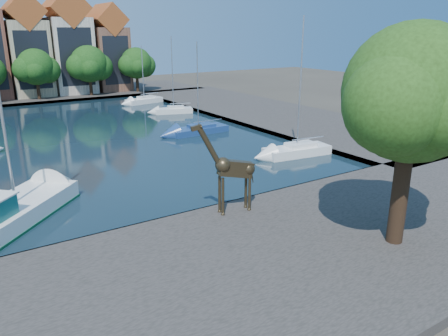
# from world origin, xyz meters

# --- Properties ---
(ground) EXTENTS (160.00, 160.00, 0.00)m
(ground) POSITION_xyz_m (0.00, 0.00, 0.00)
(ground) COLOR #38332B
(ground) RESTS_ON ground
(water_basin) EXTENTS (38.00, 50.00, 0.08)m
(water_basin) POSITION_xyz_m (0.00, 24.00, 0.04)
(water_basin) COLOR black
(water_basin) RESTS_ON ground
(near_quay) EXTENTS (50.00, 14.00, 0.50)m
(near_quay) POSITION_xyz_m (0.00, -7.00, 0.25)
(near_quay) COLOR #433D3A
(near_quay) RESTS_ON ground
(far_quay) EXTENTS (60.00, 16.00, 0.50)m
(far_quay) POSITION_xyz_m (0.00, 56.00, 0.25)
(far_quay) COLOR #433D3A
(far_quay) RESTS_ON ground
(right_quay) EXTENTS (14.00, 52.00, 0.50)m
(right_quay) POSITION_xyz_m (25.00, 24.00, 0.25)
(right_quay) COLOR #433D3A
(right_quay) RESTS_ON ground
(plane_tree) EXTENTS (8.32, 6.40, 10.62)m
(plane_tree) POSITION_xyz_m (7.62, -9.01, 7.67)
(plane_tree) COLOR #332114
(plane_tree) RESTS_ON near_quay
(townhouse_east_inner) EXTENTS (5.94, 9.18, 15.79)m
(townhouse_east_inner) POSITION_xyz_m (2.00, 55.99, 7.73)
(townhouse_east_inner) COLOR tan
(townhouse_east_inner) RESTS_ON far_quay
(townhouse_east_mid) EXTENTS (6.43, 9.18, 16.65)m
(townhouse_east_mid) POSITION_xyz_m (8.50, 55.99, 8.10)
(townhouse_east_mid) COLOR beige
(townhouse_east_mid) RESTS_ON far_quay
(townhouse_east_end) EXTENTS (5.44, 9.18, 14.43)m
(townhouse_east_end) POSITION_xyz_m (15.00, 55.99, 7.11)
(townhouse_east_end) COLOR brown
(townhouse_east_end) RESTS_ON far_quay
(far_tree_mid_east) EXTENTS (7.02, 5.40, 7.52)m
(far_tree_mid_east) POSITION_xyz_m (2.10, 50.49, 5.13)
(far_tree_mid_east) COLOR #332114
(far_tree_mid_east) RESTS_ON far_quay
(far_tree_east) EXTENTS (7.54, 5.80, 7.84)m
(far_tree_east) POSITION_xyz_m (10.11, 50.49, 5.24)
(far_tree_east) COLOR #332114
(far_tree_east) RESTS_ON far_quay
(far_tree_far_east) EXTENTS (6.76, 5.20, 7.36)m
(far_tree_far_east) POSITION_xyz_m (18.09, 50.49, 5.08)
(far_tree_far_east) COLOR #332114
(far_tree_far_east) RESTS_ON far_quay
(giraffe_statue) EXTENTS (3.76, 0.94, 5.37)m
(giraffe_statue) POSITION_xyz_m (2.65, -1.46, 3.14)
(giraffe_statue) COLOR #3A2E1D
(giraffe_statue) RESTS_ON near_quay
(sailboat_right_a) EXTENTS (6.22, 2.85, 11.68)m
(sailboat_right_a) POSITION_xyz_m (15.00, 6.60, 0.70)
(sailboat_right_a) COLOR white
(sailboat_right_a) RESTS_ON water_basin
(sailboat_right_b) EXTENTS (6.46, 2.43, 9.43)m
(sailboat_right_b) POSITION_xyz_m (12.00, 18.85, 0.57)
(sailboat_right_b) COLOR navy
(sailboat_right_b) RESTS_ON water_basin
(sailboat_right_c) EXTENTS (5.15, 3.09, 9.83)m
(sailboat_right_c) POSITION_xyz_m (15.00, 30.77, 0.63)
(sailboat_right_c) COLOR silver
(sailboat_right_c) RESTS_ON water_basin
(sailboat_right_d) EXTENTS (5.86, 3.05, 8.35)m
(sailboat_right_d) POSITION_xyz_m (15.00, 40.63, 0.63)
(sailboat_right_d) COLOR white
(sailboat_right_d) RESTS_ON water_basin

